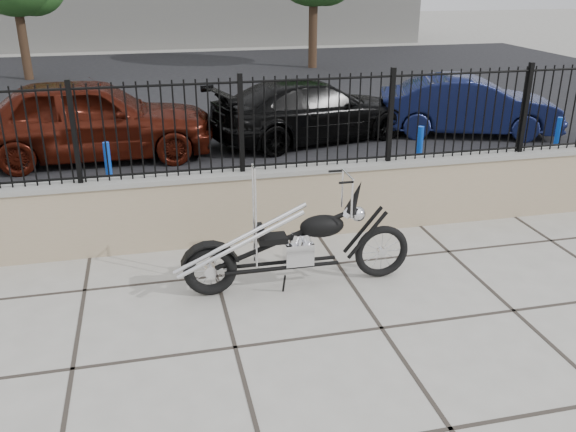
# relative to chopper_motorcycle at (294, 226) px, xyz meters

# --- Properties ---
(ground_plane) EXTENTS (90.00, 90.00, 0.00)m
(ground_plane) POSITION_rel_chopper_motorcycle_xyz_m (0.66, -1.07, -0.75)
(ground_plane) COLOR #99968E
(ground_plane) RESTS_ON ground
(parking_lot) EXTENTS (30.00, 30.00, 0.00)m
(parking_lot) POSITION_rel_chopper_motorcycle_xyz_m (0.66, 11.43, -0.75)
(parking_lot) COLOR black
(parking_lot) RESTS_ON ground
(retaining_wall) EXTENTS (14.00, 0.36, 0.96)m
(retaining_wall) POSITION_rel_chopper_motorcycle_xyz_m (0.66, 1.43, -0.27)
(retaining_wall) COLOR gray
(retaining_wall) RESTS_ON ground_plane
(iron_fence) EXTENTS (14.00, 0.08, 1.20)m
(iron_fence) POSITION_rel_chopper_motorcycle_xyz_m (0.66, 1.43, 0.81)
(iron_fence) COLOR black
(iron_fence) RESTS_ON retaining_wall
(chopper_motorcycle) EXTENTS (2.50, 0.47, 1.50)m
(chopper_motorcycle) POSITION_rel_chopper_motorcycle_xyz_m (0.00, 0.00, 0.00)
(chopper_motorcycle) COLOR black
(chopper_motorcycle) RESTS_ON ground_plane
(car_red) EXTENTS (4.55, 1.84, 1.55)m
(car_red) POSITION_rel_chopper_motorcycle_xyz_m (-2.53, 5.78, 0.03)
(car_red) COLOR #3F1109
(car_red) RESTS_ON parking_lot
(car_black) EXTENTS (4.65, 2.78, 1.26)m
(car_black) POSITION_rel_chopper_motorcycle_xyz_m (1.88, 6.15, -0.12)
(car_black) COLOR black
(car_black) RESTS_ON parking_lot
(car_blue) EXTENTS (4.02, 2.44, 1.25)m
(car_blue) POSITION_rel_chopper_motorcycle_xyz_m (5.31, 5.85, -0.12)
(car_blue) COLOR #10163B
(car_blue) RESTS_ON parking_lot
(bollard_a) EXTENTS (0.14, 0.14, 0.87)m
(bollard_a) POSITION_rel_chopper_motorcycle_xyz_m (-2.15, 3.63, -0.31)
(bollard_a) COLOR #0B5BAF
(bollard_a) RESTS_ON ground_plane
(bollard_b) EXTENTS (0.14, 0.14, 0.91)m
(bollard_b) POSITION_rel_chopper_motorcycle_xyz_m (3.02, 3.31, -0.29)
(bollard_b) COLOR blue
(bollard_b) RESTS_ON ground_plane
(bollard_c) EXTENTS (0.13, 0.13, 0.90)m
(bollard_c) POSITION_rel_chopper_motorcycle_xyz_m (5.76, 3.39, -0.30)
(bollard_c) COLOR #0B4CAD
(bollard_c) RESTS_ON ground_plane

